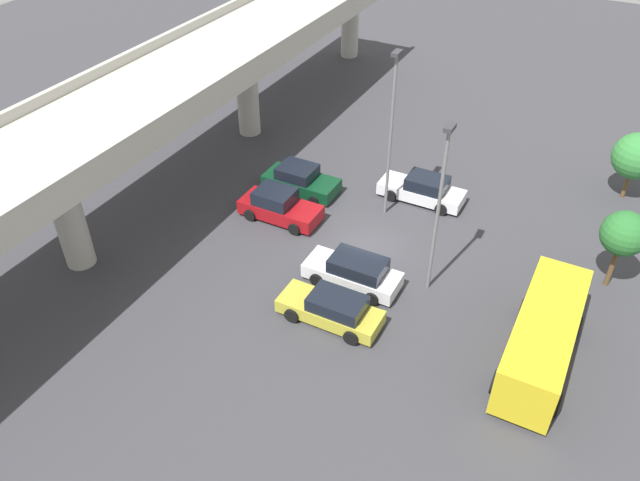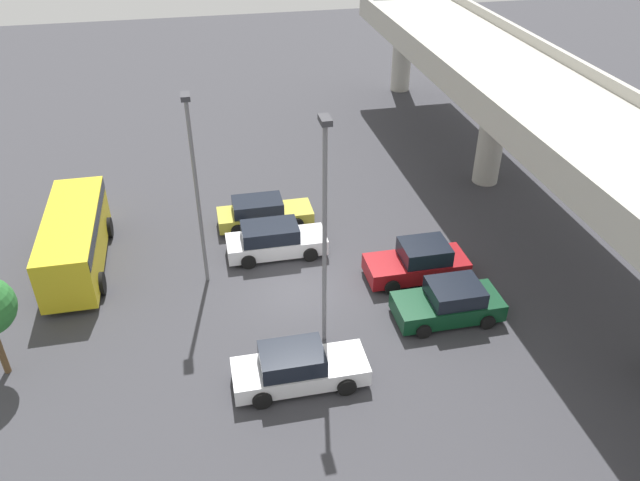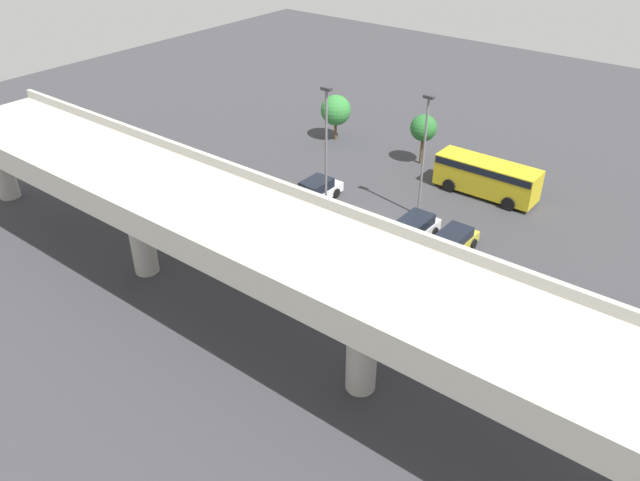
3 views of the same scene
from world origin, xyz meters
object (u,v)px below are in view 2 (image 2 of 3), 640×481
Objects in this scene: parked_car_3 at (449,303)px; shuttle_bus at (74,237)px; lamp_post_mid_lot at (325,223)px; parked_car_1 at (274,240)px; parked_car_4 at (298,368)px; lamp_post_near_aisle at (196,180)px; parked_car_2 at (418,262)px; parked_car_0 at (263,213)px.

shuttle_bus reaches higher than parked_car_3.
parked_car_1 is at bearing -170.81° from lamp_post_mid_lot.
parked_car_4 is 8.59m from lamp_post_near_aisle.
parked_car_2 is 0.93× the size of parked_car_4.
parked_car_0 is at bearing 143.49° from lamp_post_near_aisle.
shuttle_bus is at bearing 174.26° from parked_car_1.
lamp_post_mid_lot reaches higher than parked_car_4.
lamp_post_near_aisle is at bearing -156.26° from parked_car_1.
parked_car_1 is 8.64m from parked_car_3.
parked_car_3 is at bearing -114.49° from shuttle_bus.
parked_car_1 is 7.79m from lamp_post_mid_lot.
lamp_post_mid_lot is at bearing 41.32° from lamp_post_near_aisle.
parked_car_1 is 0.62× the size of shuttle_bus.
lamp_post_near_aisle is 0.93× the size of lamp_post_mid_lot.
parked_car_2 is at bearing 39.62° from parked_car_4.
parked_car_1 is 0.96× the size of parked_car_4.
parked_car_3 is (8.66, 6.43, 0.02)m from parked_car_0.
parked_car_1 reaches higher than parked_car_0.
parked_car_4 is 0.56× the size of lamp_post_near_aisle.
lamp_post_mid_lot reaches higher than parked_car_1.
lamp_post_mid_lot reaches higher than parked_car_2.
parked_car_3 is (2.90, 0.30, -0.04)m from parked_car_2.
parked_car_1 is 5.50m from lamp_post_near_aisle.
parked_car_1 is 8.34m from parked_car_4.
lamp_post_near_aisle reaches higher than parked_car_2.
parked_car_4 is 12.52m from shuttle_bus.
shuttle_bus reaches higher than parked_car_2.
parked_car_2 is 1.03× the size of parked_car_3.
parked_car_2 is 0.60× the size of shuttle_bus.
parked_car_2 is at bearing 79.73° from lamp_post_near_aisle.
parked_car_0 is 8.41m from parked_car_2.
lamp_post_near_aisle is at bearing 112.28° from parked_car_4.
shuttle_bus is (-6.87, -15.07, 0.84)m from parked_car_3.
lamp_post_near_aisle is at bearing -25.71° from parked_car_3.
parked_car_4 is (2.35, -6.64, -0.00)m from parked_car_3.
parked_car_3 is 0.51× the size of lamp_post_near_aisle.
parked_car_4 is at bearing 22.28° from lamp_post_near_aisle.
parked_car_1 is at bearing -85.91° from parked_car_0.
parked_car_0 is 2.69m from parked_car_1.
lamp_post_mid_lot reaches higher than parked_car_0.
parked_car_0 is at bearing -78.28° from shuttle_bus.
parked_car_0 is 0.98× the size of parked_car_4.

